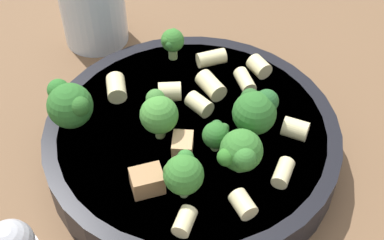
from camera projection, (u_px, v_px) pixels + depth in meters
name	position (u px, v px, depth m)	size (l,w,h in m)	color
ground_plane	(192.00, 155.00, 0.50)	(2.00, 2.00, 0.00)	brown
pasta_bowl	(192.00, 140.00, 0.48)	(0.26, 0.26, 0.04)	black
broccoli_floret_0	(70.00, 104.00, 0.46)	(0.05, 0.04, 0.04)	#84AD60
broccoli_floret_1	(172.00, 41.00, 0.52)	(0.02, 0.02, 0.03)	#93B766
broccoli_floret_2	(158.00, 113.00, 0.45)	(0.04, 0.03, 0.04)	#93B766
broccoli_floret_3	(183.00, 174.00, 0.40)	(0.03, 0.03, 0.04)	#9EC175
broccoli_floret_4	(255.00, 110.00, 0.45)	(0.04, 0.04, 0.05)	#84AD60
broccoli_floret_5	(238.00, 153.00, 0.42)	(0.04, 0.04, 0.04)	#9EC175
broccoli_floret_6	(216.00, 135.00, 0.44)	(0.02, 0.03, 0.03)	#9EC175
rigatoni_0	(116.00, 88.00, 0.50)	(0.02, 0.02, 0.03)	beige
rigatoni_1	(211.00, 85.00, 0.50)	(0.02, 0.02, 0.03)	beige
rigatoni_2	(199.00, 104.00, 0.48)	(0.02, 0.02, 0.02)	beige
rigatoni_3	(245.00, 81.00, 0.50)	(0.01, 0.01, 0.03)	beige
rigatoni_4	(211.00, 58.00, 0.53)	(0.02, 0.02, 0.03)	beige
rigatoni_5	(185.00, 221.00, 0.40)	(0.01, 0.01, 0.02)	beige
rigatoni_6	(259.00, 67.00, 0.52)	(0.02, 0.02, 0.02)	beige
rigatoni_7	(170.00, 92.00, 0.49)	(0.02, 0.02, 0.02)	beige
rigatoni_8	(295.00, 129.00, 0.46)	(0.02, 0.02, 0.02)	beige
rigatoni_9	(243.00, 204.00, 0.41)	(0.02, 0.02, 0.02)	beige
rigatoni_10	(283.00, 173.00, 0.43)	(0.01, 0.01, 0.02)	beige
chicken_chunk_0	(147.00, 181.00, 0.42)	(0.03, 0.02, 0.02)	#A87A4C
chicken_chunk_1	(183.00, 145.00, 0.45)	(0.02, 0.02, 0.01)	tan
drinking_glass	(92.00, 5.00, 0.59)	(0.07, 0.07, 0.11)	silver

